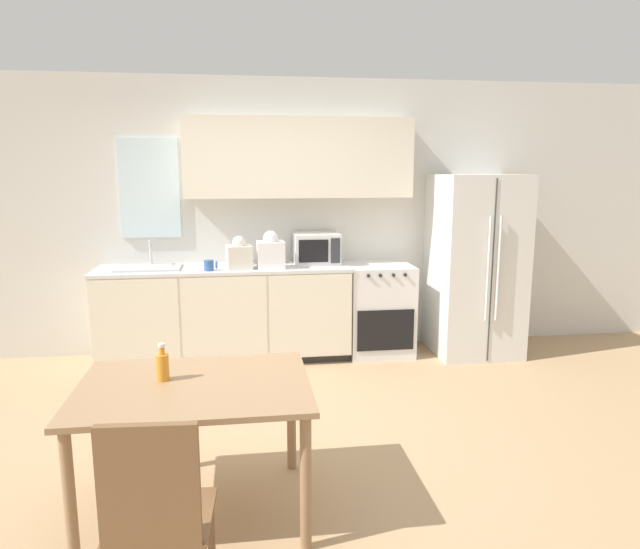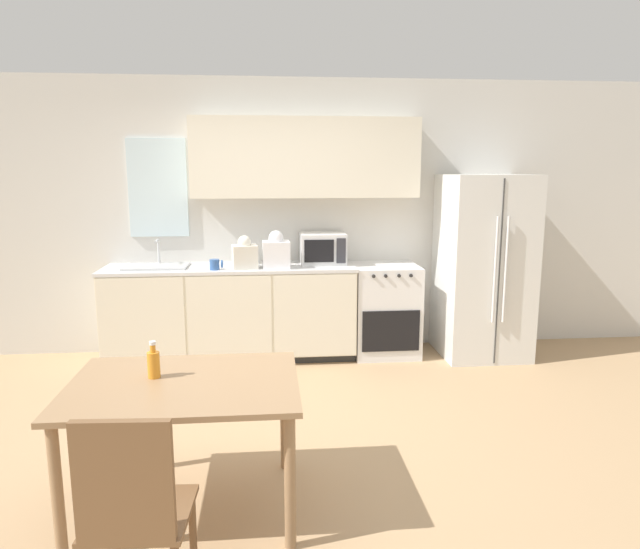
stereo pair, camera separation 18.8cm
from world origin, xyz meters
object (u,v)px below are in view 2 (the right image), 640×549
Objects in this scene: oven_range at (385,310)px; drink_bottle at (154,363)px; dining_chair_near at (133,506)px; dining_table at (185,398)px; microwave at (323,248)px; refrigerator at (483,266)px; coffee_mug at (215,264)px.

drink_bottle is at bearing -125.83° from oven_range.
oven_range is 0.97× the size of dining_chair_near.
oven_range reaches higher than dining_table.
microwave reaches higher than drink_bottle.
oven_range is 0.51× the size of refrigerator.
dining_chair_near is at bearing -129.01° from refrigerator.
dining_chair_near is (-0.06, -3.17, -0.42)m from coffee_mug.
refrigerator is at bearing 54.50° from dining_chair_near.
oven_range is at bearing -8.14° from microwave.
dining_chair_near is at bearing -96.16° from dining_table.
drink_bottle is (-0.14, -2.27, -0.16)m from coffee_mug.
coffee_mug reaches higher than dining_table.
coffee_mug reaches higher than oven_range.
microwave reaches higher than dining_chair_near.
dining_chair_near reaches higher than dining_table.
microwave is at bearing 76.08° from dining_chair_near.
coffee_mug is (-1.02, -0.27, -0.10)m from microwave.
refrigerator reaches higher than dining_table.
microwave is 2.19× the size of drink_bottle.
oven_range is 1.05m from refrigerator.
coffee_mug is 0.61× the size of drink_bottle.
dining_chair_near is (-1.08, -3.44, -0.52)m from microwave.
dining_table is (-0.99, -2.62, -0.43)m from microwave.
refrigerator is 3.54m from dining_table.
dining_table is at bearing -122.36° from oven_range.
dining_table is (0.03, -2.35, -0.33)m from coffee_mug.
microwave reaches higher than dining_table.
drink_bottle reaches higher than dining_table.
dining_chair_near is (-2.64, -3.26, -0.35)m from refrigerator.
dining_table is at bearing -136.31° from refrigerator.
refrigerator is 1.48× the size of dining_table.
refrigerator is at bearing 43.69° from dining_table.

